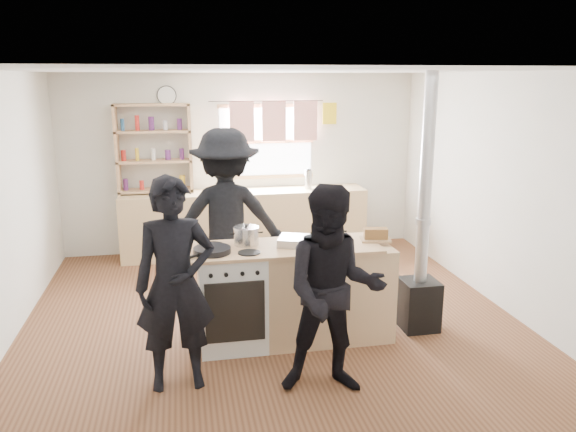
% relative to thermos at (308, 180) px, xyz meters
% --- Properties ---
extents(ground, '(5.00, 5.00, 0.01)m').
position_rel_thermos_xyz_m(ground, '(-0.91, -2.22, -1.04)').
color(ground, brown).
rests_on(ground, ground).
extents(back_counter, '(3.40, 0.55, 0.90)m').
position_rel_thermos_xyz_m(back_counter, '(-0.91, 0.00, -0.58)').
color(back_counter, tan).
rests_on(back_counter, ground).
extents(shelving_unit, '(1.00, 0.28, 1.20)m').
position_rel_thermos_xyz_m(shelving_unit, '(-2.11, 0.12, 0.48)').
color(shelving_unit, tan).
rests_on(shelving_unit, back_counter).
extents(thermos, '(0.10, 0.10, 0.27)m').
position_rel_thermos_xyz_m(thermos, '(0.00, 0.00, 0.00)').
color(thermos, silver).
rests_on(thermos, back_counter).
extents(cooking_island, '(1.97, 0.64, 0.93)m').
position_rel_thermos_xyz_m(cooking_island, '(-0.76, -2.77, -0.57)').
color(cooking_island, white).
rests_on(cooking_island, ground).
extents(skillet_greens, '(0.47, 0.47, 0.05)m').
position_rel_thermos_xyz_m(skillet_greens, '(-1.53, -2.85, -0.07)').
color(skillet_greens, black).
rests_on(skillet_greens, cooking_island).
extents(roast_tray, '(0.41, 0.39, 0.08)m').
position_rel_thermos_xyz_m(roast_tray, '(-0.74, -2.76, -0.06)').
color(roast_tray, silver).
rests_on(roast_tray, cooking_island).
extents(stockpot_stove, '(0.24, 0.24, 0.19)m').
position_rel_thermos_xyz_m(stockpot_stove, '(-1.20, -2.66, -0.02)').
color(stockpot_stove, silver).
rests_on(stockpot_stove, cooking_island).
extents(stockpot_counter, '(0.27, 0.27, 0.20)m').
position_rel_thermos_xyz_m(stockpot_counter, '(-0.45, -2.80, -0.01)').
color(stockpot_counter, silver).
rests_on(stockpot_counter, cooking_island).
extents(bread_board, '(0.31, 0.25, 0.12)m').
position_rel_thermos_xyz_m(bread_board, '(0.02, -2.75, -0.05)').
color(bread_board, tan).
rests_on(bread_board, cooking_island).
extents(flue_heater, '(0.35, 0.35, 2.50)m').
position_rel_thermos_xyz_m(flue_heater, '(0.49, -2.78, -0.38)').
color(flue_heater, black).
rests_on(flue_heater, ground).
extents(person_near_left, '(0.65, 0.44, 1.72)m').
position_rel_thermos_xyz_m(person_near_left, '(-1.85, -3.40, -0.17)').
color(person_near_left, black).
rests_on(person_near_left, ground).
extents(person_near_right, '(0.91, 0.77, 1.67)m').
position_rel_thermos_xyz_m(person_near_right, '(-0.65, -3.71, -0.20)').
color(person_near_right, black).
rests_on(person_near_right, ground).
extents(person_far, '(1.28, 0.77, 1.93)m').
position_rel_thermos_xyz_m(person_far, '(-1.32, -1.83, -0.07)').
color(person_far, black).
rests_on(person_far, ground).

